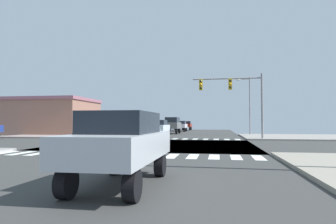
{
  "coord_description": "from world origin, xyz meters",
  "views": [
    {
      "loc": [
        4.44,
        -21.32,
        1.61
      ],
      "look_at": [
        0.38,
        2.58,
        2.47
      ],
      "focal_mm": 31.58,
      "sensor_mm": 36.0,
      "label": 1
    }
  ],
  "objects_px": {
    "sedan_farside_2": "(122,142)",
    "suv_leading_2": "(173,124)",
    "sedan_middle_4": "(187,125)",
    "sedan_outer_5": "(159,127)",
    "sedan_nearside_1": "(181,125)",
    "street_lamp": "(248,101)",
    "traffic_signal_mast": "(234,91)",
    "suv_queued_1": "(173,123)",
    "bank_building": "(46,117)"
  },
  "relations": [
    {
      "from": "sedan_farside_2",
      "to": "suv_leading_2",
      "type": "xyz_separation_m",
      "value": [
        -4.0,
        34.54,
        0.28
      ]
    },
    {
      "from": "sedan_middle_4",
      "to": "sedan_outer_5",
      "type": "relative_size",
      "value": 1.0
    },
    {
      "from": "sedan_nearside_1",
      "to": "sedan_outer_5",
      "type": "bearing_deg",
      "value": 90.0
    },
    {
      "from": "suv_leading_2",
      "to": "sedan_outer_5",
      "type": "relative_size",
      "value": 1.07
    },
    {
      "from": "street_lamp",
      "to": "sedan_farside_2",
      "type": "distance_m",
      "value": 31.45
    },
    {
      "from": "traffic_signal_mast",
      "to": "sedan_farside_2",
      "type": "xyz_separation_m",
      "value": [
        -3.91,
        -20.92,
        -3.43
      ]
    },
    {
      "from": "suv_leading_2",
      "to": "sedan_middle_4",
      "type": "height_order",
      "value": "suv_leading_2"
    },
    {
      "from": "sedan_middle_4",
      "to": "sedan_outer_5",
      "type": "distance_m",
      "value": 29.77
    },
    {
      "from": "street_lamp",
      "to": "sedan_nearside_1",
      "type": "xyz_separation_m",
      "value": [
        -10.1,
        13.86,
        -3.22
      ]
    },
    {
      "from": "traffic_signal_mast",
      "to": "sedan_farside_2",
      "type": "relative_size",
      "value": 1.51
    },
    {
      "from": "sedan_farside_2",
      "to": "suv_queued_1",
      "type": "distance_m",
      "value": 54.42
    },
    {
      "from": "street_lamp",
      "to": "bank_building",
      "type": "xyz_separation_m",
      "value": [
        -26.69,
        -1.31,
        -1.92
      ]
    },
    {
      "from": "bank_building",
      "to": "sedan_nearside_1",
      "type": "height_order",
      "value": "bank_building"
    },
    {
      "from": "sedan_outer_5",
      "to": "sedan_nearside_1",
      "type": "bearing_deg",
      "value": -90.0
    },
    {
      "from": "bank_building",
      "to": "suv_leading_2",
      "type": "height_order",
      "value": "bank_building"
    },
    {
      "from": "sedan_farside_2",
      "to": "sedan_outer_5",
      "type": "bearing_deg",
      "value": 99.26
    },
    {
      "from": "street_lamp",
      "to": "sedan_outer_5",
      "type": "bearing_deg",
      "value": -148.71
    },
    {
      "from": "sedan_farside_2",
      "to": "sedan_middle_4",
      "type": "bearing_deg",
      "value": 94.21
    },
    {
      "from": "street_lamp",
      "to": "suv_queued_1",
      "type": "xyz_separation_m",
      "value": [
        -13.1,
        23.28,
        -2.94
      ]
    },
    {
      "from": "street_lamp",
      "to": "traffic_signal_mast",
      "type": "bearing_deg",
      "value": -102.61
    },
    {
      "from": "traffic_signal_mast",
      "to": "sedan_nearside_1",
      "type": "height_order",
      "value": "traffic_signal_mast"
    },
    {
      "from": "traffic_signal_mast",
      "to": "bank_building",
      "type": "xyz_separation_m",
      "value": [
        -24.51,
        8.45,
        -2.13
      ]
    },
    {
      "from": "sedan_nearside_1",
      "to": "street_lamp",
      "type": "bearing_deg",
      "value": 126.08
    },
    {
      "from": "suv_leading_2",
      "to": "traffic_signal_mast",
      "type": "bearing_deg",
      "value": 120.14
    },
    {
      "from": "sedan_nearside_1",
      "to": "sedan_farside_2",
      "type": "relative_size",
      "value": 1.0
    },
    {
      "from": "sedan_outer_5",
      "to": "sedan_middle_4",
      "type": "bearing_deg",
      "value": -90.0
    },
    {
      "from": "street_lamp",
      "to": "sedan_outer_5",
      "type": "height_order",
      "value": "street_lamp"
    },
    {
      "from": "suv_leading_2",
      "to": "sedan_middle_4",
      "type": "relative_size",
      "value": 1.07
    },
    {
      "from": "sedan_farside_2",
      "to": "sedan_middle_4",
      "type": "xyz_separation_m",
      "value": [
        -4.0,
        54.31,
        0.0
      ]
    },
    {
      "from": "sedan_middle_4",
      "to": "traffic_signal_mast",
      "type": "bearing_deg",
      "value": 103.33
    },
    {
      "from": "street_lamp",
      "to": "bank_building",
      "type": "height_order",
      "value": "street_lamp"
    },
    {
      "from": "traffic_signal_mast",
      "to": "suv_leading_2",
      "type": "bearing_deg",
      "value": 120.14
    },
    {
      "from": "traffic_signal_mast",
      "to": "bank_building",
      "type": "relative_size",
      "value": 0.47
    },
    {
      "from": "sedan_nearside_1",
      "to": "sedan_outer_5",
      "type": "relative_size",
      "value": 1.0
    },
    {
      "from": "sedan_farside_2",
      "to": "sedan_middle_4",
      "type": "height_order",
      "value": "same"
    },
    {
      "from": "suv_queued_1",
      "to": "bank_building",
      "type": "bearing_deg",
      "value": 61.07
    },
    {
      "from": "bank_building",
      "to": "sedan_farside_2",
      "type": "distance_m",
      "value": 35.89
    },
    {
      "from": "suv_queued_1",
      "to": "suv_leading_2",
      "type": "distance_m",
      "value": 19.65
    },
    {
      "from": "sedan_middle_4",
      "to": "sedan_farside_2",
      "type": "bearing_deg",
      "value": 94.21
    },
    {
      "from": "traffic_signal_mast",
      "to": "sedan_outer_5",
      "type": "relative_size",
      "value": 1.51
    },
    {
      "from": "sedan_farside_2",
      "to": "suv_queued_1",
      "type": "bearing_deg",
      "value": 97.39
    },
    {
      "from": "bank_building",
      "to": "sedan_farside_2",
      "type": "relative_size",
      "value": 3.24
    },
    {
      "from": "suv_queued_1",
      "to": "suv_leading_2",
      "type": "height_order",
      "value": "same"
    },
    {
      "from": "street_lamp",
      "to": "sedan_nearside_1",
      "type": "distance_m",
      "value": 17.45
    },
    {
      "from": "bank_building",
      "to": "sedan_middle_4",
      "type": "xyz_separation_m",
      "value": [
        16.59,
        24.94,
        -1.3
      ]
    },
    {
      "from": "bank_building",
      "to": "sedan_middle_4",
      "type": "height_order",
      "value": "bank_building"
    },
    {
      "from": "traffic_signal_mast",
      "to": "sedan_nearside_1",
      "type": "distance_m",
      "value": 25.15
    },
    {
      "from": "traffic_signal_mast",
      "to": "sedan_nearside_1",
      "type": "relative_size",
      "value": 1.51
    },
    {
      "from": "sedan_nearside_1",
      "to": "sedan_middle_4",
      "type": "distance_m",
      "value": 9.77
    },
    {
      "from": "sedan_nearside_1",
      "to": "sedan_outer_5",
      "type": "distance_m",
      "value": 20.0
    }
  ]
}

